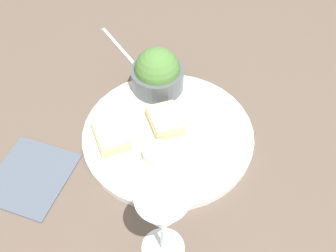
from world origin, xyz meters
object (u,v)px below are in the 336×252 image
(cheese_toast_far, at_px, (111,135))
(wine_glass, at_px, (162,217))
(salad_bowl, at_px, (157,73))
(sauce_ramekin, at_px, (156,153))
(napkin, at_px, (30,176))
(cheese_toast_near, at_px, (165,120))
(fork, at_px, (121,49))

(cheese_toast_far, xyz_separation_m, wine_glass, (-0.20, -0.14, 0.08))
(salad_bowl, bearing_deg, cheese_toast_far, 159.27)
(salad_bowl, height_order, sauce_ramekin, salad_bowl)
(salad_bowl, relative_size, napkin, 0.66)
(salad_bowl, bearing_deg, wine_glass, -167.95)
(salad_bowl, xyz_separation_m, sauce_ramekin, (-0.19, -0.03, -0.02))
(salad_bowl, xyz_separation_m, cheese_toast_near, (-0.11, -0.04, -0.03))
(cheese_toast_near, height_order, fork, cheese_toast_near)
(sauce_ramekin, distance_m, wine_glass, 0.20)
(cheese_toast_near, relative_size, wine_glass, 0.63)
(wine_glass, bearing_deg, salad_bowl, 12.05)
(cheese_toast_near, bearing_deg, cheese_toast_far, 119.70)
(fork, bearing_deg, napkin, 168.62)
(sauce_ramekin, relative_size, cheese_toast_near, 0.52)
(sauce_ramekin, xyz_separation_m, cheese_toast_near, (0.09, -0.00, -0.00))
(cheese_toast_far, distance_m, fork, 0.29)
(napkin, bearing_deg, cheese_toast_far, -51.63)
(cheese_toast_near, height_order, napkin, cheese_toast_near)
(sauce_ramekin, bearing_deg, salad_bowl, 10.06)
(fork, bearing_deg, sauce_ramekin, -154.85)
(napkin, xyz_separation_m, fork, (0.39, -0.08, 0.00))
(sauce_ramekin, xyz_separation_m, cheese_toast_far, (0.03, 0.10, -0.00))
(wine_glass, relative_size, fork, 1.06)
(salad_bowl, distance_m, sauce_ramekin, 0.20)
(fork, bearing_deg, wine_glass, -158.50)
(cheese_toast_near, bearing_deg, wine_glass, -170.82)
(napkin, bearing_deg, cheese_toast_near, -55.12)
(salad_bowl, distance_m, wine_glass, 0.38)
(wine_glass, distance_m, fork, 0.54)
(salad_bowl, height_order, cheese_toast_near, salad_bowl)
(wine_glass, bearing_deg, napkin, 70.34)
(cheese_toast_far, relative_size, fork, 0.68)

